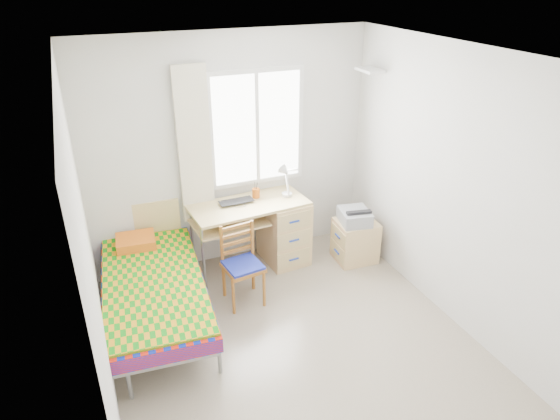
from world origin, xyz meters
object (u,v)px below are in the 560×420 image
object	(u,v)px
bed	(152,283)
cabinet	(355,241)
printer	(355,216)
desk	(278,228)
chair	(242,259)

from	to	relation	value
bed	cabinet	distance (m)	2.40
cabinet	printer	size ratio (longest dim) A/B	1.17
bed	desk	xyz separation A→B (m)	(1.53, 0.53, 0.02)
bed	chair	size ratio (longest dim) A/B	2.45
chair	printer	bearing A→B (deg)	1.51
bed	desk	world-z (taller)	bed
bed	printer	distance (m)	2.36
desk	printer	size ratio (longest dim) A/B	3.11
cabinet	bed	bearing A→B (deg)	-171.44
desk	cabinet	xyz separation A→B (m)	(0.85, -0.33, -0.19)
desk	chair	bearing A→B (deg)	-142.69
desk	printer	bearing A→B (deg)	-26.60
desk	chair	distance (m)	0.84
chair	printer	size ratio (longest dim) A/B	1.98
cabinet	desk	bearing A→B (deg)	162.39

